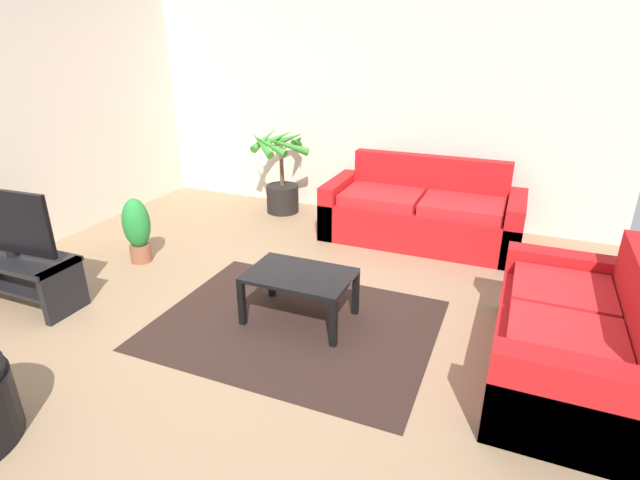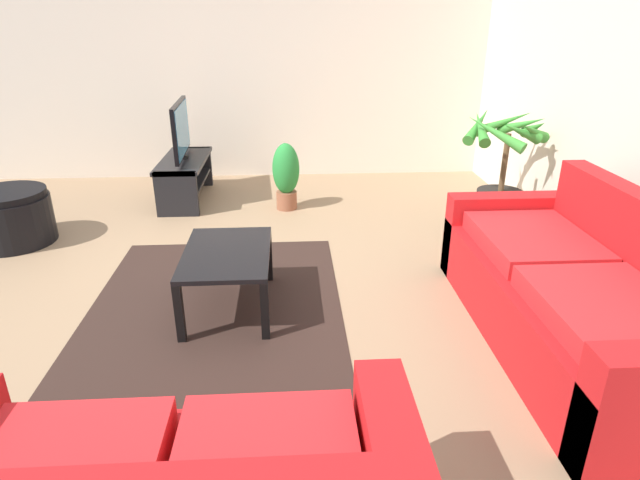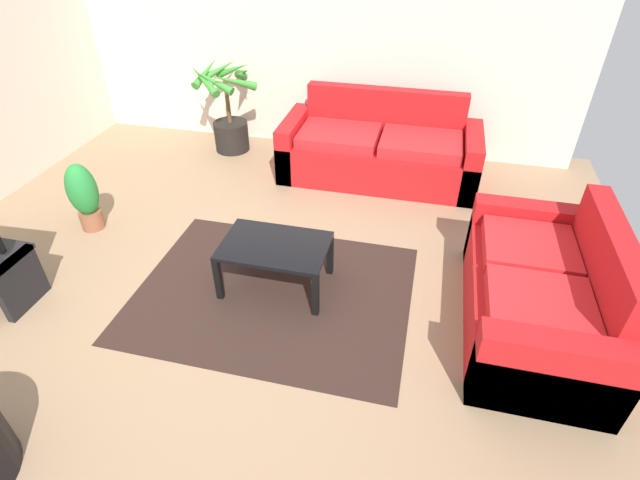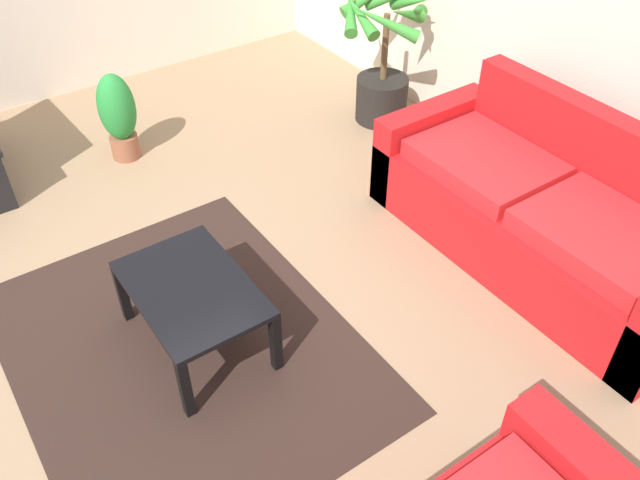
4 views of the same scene
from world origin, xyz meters
name	(u,v)px [view 4 (image 4 of 4)]	position (x,y,z in m)	size (l,w,h in m)	color
ground_plane	(144,324)	(0.00, 0.00, 0.00)	(6.60, 6.60, 0.00)	#937556
couch_main	(543,215)	(0.84, 2.28, 0.30)	(2.14, 0.90, 0.90)	red
coffee_table	(192,295)	(0.29, 0.21, 0.36)	(0.84, 0.56, 0.42)	black
area_rug	(184,348)	(0.29, 0.11, 0.00)	(2.20, 1.70, 0.01)	black
potted_palm	(383,66)	(-1.05, 2.54, 0.46)	(0.83, 0.77, 1.08)	black
potted_plant_small	(118,114)	(-1.70, 0.59, 0.36)	(0.27, 0.27, 0.68)	brown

